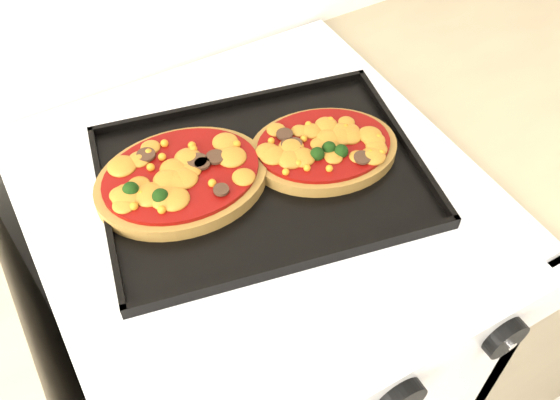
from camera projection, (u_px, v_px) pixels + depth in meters
stove at (262, 342)px, 1.20m from camera, size 0.60×0.60×0.91m
control_panel at (383, 390)px, 0.72m from camera, size 0.60×0.02×0.09m
knob_center at (400, 400)px, 0.72m from camera, size 0.06×0.02×0.06m
knob_right at (505, 338)px, 0.77m from camera, size 0.06×0.02×0.06m
baking_tray at (262, 175)px, 0.85m from camera, size 0.49×0.40×0.02m
pizza_left at (182, 177)px, 0.83m from camera, size 0.25×0.20×0.03m
pizza_right at (324, 147)px, 0.87m from camera, size 0.25×0.21×0.03m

